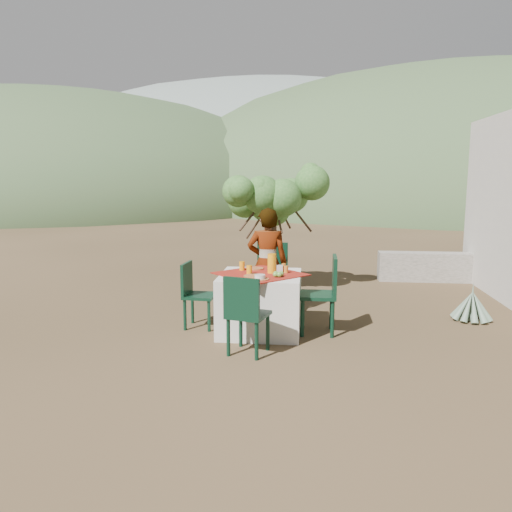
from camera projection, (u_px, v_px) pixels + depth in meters
The scene contains 24 objects.
ground at pixel (234, 328), 6.58m from camera, with size 160.00×160.00×0.00m, color #3A2C1A.
table at pixel (260, 303), 6.41m from camera, with size 1.30×1.30×0.76m.
chair_far at pixel (272, 273), 7.46m from camera, with size 0.47×0.47×1.00m.
chair_near at pixel (246, 312), 5.51m from camera, with size 0.52×0.52×0.91m.
chair_left at pixel (195, 292), 6.58m from camera, with size 0.43×0.43×0.87m.
chair_right at pixel (324, 291), 6.31m from camera, with size 0.46×0.46×1.00m.
person at pixel (267, 263), 7.02m from camera, with size 0.57×0.37×1.56m, color #8C6651.
shrub_tree at pixel (277, 204), 8.50m from camera, with size 1.63×1.60×1.91m.
agave at pixel (472, 306), 6.93m from camera, with size 0.55×0.56×0.59m.
stone_wall at pixel (448, 267), 9.49m from camera, with size 2.60×0.35×0.55m, color gray.
hill_near_left at pixel (60, 203), 37.96m from camera, with size 40.00×40.00×16.00m, color #344A2A.
hill_near_right at pixel (446, 201), 40.64m from camera, with size 48.00×48.00×20.00m, color #344A2A.
hill_far_center at pixel (268, 194), 58.06m from camera, with size 60.00×60.00×24.00m, color slate.
plate_far at pixel (255, 268), 6.65m from camera, with size 0.23×0.23×0.01m, color brown.
plate_near at pixel (253, 276), 6.15m from camera, with size 0.25×0.25×0.01m, color brown.
glass_far at pixel (242, 266), 6.56m from camera, with size 0.07×0.07×0.12m, color orange.
glass_near at pixel (249, 270), 6.29m from camera, with size 0.07×0.07×0.11m, color orange.
juice_pitcher at pixel (272, 263), 6.37m from camera, with size 0.11×0.11×0.25m, color orange.
bowl_plate at pixel (260, 279), 5.98m from camera, with size 0.22×0.22×0.01m, color brown.
white_bowl at pixel (260, 277), 5.97m from camera, with size 0.13×0.13×0.05m, color silver.
jar_left at pixel (286, 269), 6.38m from camera, with size 0.06×0.06×0.09m, color orange.
jar_right at pixel (284, 267), 6.57m from camera, with size 0.06×0.06×0.09m, color orange.
napkin_holder at pixel (279, 269), 6.37m from camera, with size 0.08×0.05×0.10m, color silver.
fruit_cluster at pixel (278, 274), 6.13m from camera, with size 0.13×0.12×0.07m.
Camera 1 is at (0.97, -6.28, 1.98)m, focal length 35.00 mm.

